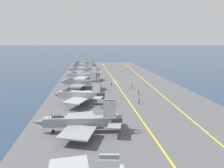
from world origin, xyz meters
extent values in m
plane|color=navy|center=(0.00, 0.00, 0.00)|extent=(2000.00, 2000.00, 0.00)
cube|color=#565659|center=(0.00, 0.00, 0.20)|extent=(172.19, 49.97, 0.40)
cube|color=yellow|center=(0.00, -13.74, 0.40)|extent=(154.76, 8.72, 0.01)
cube|color=yellow|center=(0.00, 0.00, 0.40)|extent=(154.97, 0.36, 0.01)
cube|color=#9EA3A8|center=(-66.55, 9.79, 5.00)|extent=(1.14, 2.24, 2.62)
cube|color=gray|center=(-48.78, 14.13, 2.69)|extent=(2.67, 12.92, 1.73)
cone|color=#5B5E60|center=(-48.23, 21.56, 2.69)|extent=(1.82, 2.54, 1.64)
cube|color=#38383A|center=(-49.34, 6.53, 2.69)|extent=(2.14, 2.22, 1.47)
ellipsoid|color=#232D38|center=(-48.49, 18.02, 3.51)|extent=(1.18, 3.18, 0.95)
cube|color=gray|center=(-52.47, 13.97, 2.13)|extent=(7.06, 7.02, 0.28)
cube|color=gray|center=(-45.15, 13.43, 2.13)|extent=(6.47, 6.42, 0.28)
cube|color=gray|center=(-50.15, 7.98, 5.23)|extent=(1.18, 2.49, 3.31)
cube|color=gray|center=(-48.33, 7.84, 5.23)|extent=(1.18, 2.49, 3.31)
cube|color=gray|center=(-51.56, 7.21, 2.69)|extent=(3.31, 3.04, 0.20)
cube|color=gray|center=(-47.04, 6.88, 2.69)|extent=(3.03, 2.70, 0.20)
cylinder|color=#B2B2B7|center=(-48.43, 18.88, 1.11)|extent=(0.16, 0.16, 1.42)
cylinder|color=black|center=(-48.43, 18.88, 0.70)|extent=(0.26, 0.61, 0.60)
cylinder|color=#B2B2B7|center=(-50.08, 12.92, 1.11)|extent=(0.16, 0.16, 1.42)
cylinder|color=black|center=(-50.08, 12.92, 0.70)|extent=(0.26, 0.61, 0.60)
cylinder|color=#B2B2B7|center=(-47.67, 12.75, 1.11)|extent=(0.16, 0.16, 1.42)
cylinder|color=black|center=(-47.67, 12.75, 0.70)|extent=(0.26, 0.61, 0.60)
cube|color=#9EA3A8|center=(-30.28, 14.75, 3.12)|extent=(4.35, 11.28, 1.89)
cone|color=#5B5E60|center=(-28.82, 21.05, 3.12)|extent=(2.22, 2.46, 1.79)
cube|color=#38383A|center=(-31.77, 8.30, 3.12)|extent=(2.52, 2.25, 1.60)
ellipsoid|color=#232D38|center=(-29.52, 18.05, 4.02)|extent=(1.62, 2.87, 1.04)
cube|color=#9EA3A8|center=(-34.08, 15.24, 2.51)|extent=(7.31, 6.90, 0.28)
cube|color=#9EA3A8|center=(-26.65, 13.52, 2.51)|extent=(5.83, 4.91, 0.28)
cube|color=#9EA3A8|center=(-32.47, 9.69, 5.38)|extent=(1.29, 2.24, 2.61)
cube|color=#9EA3A8|center=(-30.54, 9.25, 5.38)|extent=(1.29, 2.24, 2.61)
cube|color=#9EA3A8|center=(-33.96, 9.26, 3.12)|extent=(3.40, 3.04, 0.20)
cube|color=#9EA3A8|center=(-29.39, 8.21, 3.12)|extent=(2.91, 2.25, 0.20)
cylinder|color=#B2B2B7|center=(-29.35, 18.78, 1.29)|extent=(0.16, 0.16, 1.78)
cylinder|color=black|center=(-29.35, 18.78, 0.70)|extent=(0.35, 0.63, 0.60)
cylinder|color=#B2B2B7|center=(-31.82, 13.95, 1.29)|extent=(0.16, 0.16, 1.78)
cylinder|color=black|center=(-31.82, 13.95, 0.70)|extent=(0.35, 0.63, 0.60)
cylinder|color=#B2B2B7|center=(-29.25, 13.35, 1.29)|extent=(0.16, 0.16, 1.78)
cylinder|color=black|center=(-29.25, 13.35, 0.70)|extent=(0.35, 0.63, 0.60)
cube|color=gray|center=(-12.32, 15.17, 3.15)|extent=(4.32, 11.31, 1.75)
cone|color=#5B5E60|center=(-10.79, 21.51, 3.15)|extent=(2.11, 2.45, 1.66)
cube|color=#38383A|center=(-13.88, 8.69, 3.15)|extent=(2.38, 2.24, 1.49)
ellipsoid|color=#232D38|center=(-11.52, 18.49, 3.98)|extent=(1.57, 2.88, 0.96)
cube|color=gray|center=(-15.60, 15.57, 2.58)|extent=(6.52, 6.53, 0.28)
cube|color=gray|center=(-9.21, 14.04, 2.58)|extent=(4.86, 4.89, 0.28)
cube|color=gray|center=(-14.49, 10.09, 5.43)|extent=(1.35, 2.27, 2.79)
cube|color=gray|center=(-12.70, 9.66, 5.43)|extent=(1.35, 2.27, 2.79)
cube|color=gray|center=(-15.98, 9.67, 3.15)|extent=(3.41, 3.06, 0.20)
cube|color=gray|center=(-11.56, 8.60, 3.15)|extent=(2.93, 2.29, 0.20)
cylinder|color=#B2B2B7|center=(-11.34, 19.23, 1.34)|extent=(0.16, 0.16, 1.87)
cylinder|color=black|center=(-11.34, 19.23, 0.70)|extent=(0.35, 0.63, 0.60)
cylinder|color=#B2B2B7|center=(-13.77, 14.36, 1.34)|extent=(0.16, 0.16, 1.87)
cylinder|color=black|center=(-13.77, 14.36, 0.70)|extent=(0.35, 0.63, 0.60)
cylinder|color=#B2B2B7|center=(-11.39, 13.78, 1.34)|extent=(0.16, 0.16, 1.87)
cylinder|color=black|center=(-11.39, 13.78, 0.70)|extent=(0.35, 0.63, 0.60)
cube|color=#A8AAAF|center=(5.42, 14.69, 2.85)|extent=(3.72, 12.10, 1.85)
cone|color=#5B5E60|center=(6.52, 21.55, 2.85)|extent=(2.10, 2.51, 1.76)
cube|color=#38383A|center=(4.29, 7.67, 2.85)|extent=(2.41, 2.25, 1.57)
ellipsoid|color=#232D38|center=(6.00, 18.28, 3.73)|extent=(1.47, 3.03, 1.02)
cube|color=#A8AAAF|center=(1.75, 14.87, 2.25)|extent=(7.05, 6.90, 0.28)
cube|color=#A8AAAF|center=(8.97, 13.71, 2.25)|extent=(5.88, 5.62, 0.28)
cube|color=#A8AAAF|center=(3.54, 9.10, 5.27)|extent=(1.27, 2.38, 2.95)
cube|color=#A8AAAF|center=(5.46, 8.79, 5.27)|extent=(1.27, 2.38, 2.95)
cube|color=#A8AAAF|center=(2.07, 8.51, 2.85)|extent=(3.39, 3.05, 0.20)
cube|color=#A8AAAF|center=(6.67, 7.78, 2.85)|extent=(2.83, 2.31, 0.20)
cylinder|color=#B2B2B7|center=(6.12, 19.07, 1.16)|extent=(0.16, 0.16, 1.53)
cylinder|color=black|center=(6.12, 19.07, 0.70)|extent=(0.31, 0.63, 0.60)
cylinder|color=#B2B2B7|center=(3.95, 13.70, 1.16)|extent=(0.16, 0.16, 1.53)
cylinder|color=black|center=(3.95, 13.70, 0.70)|extent=(0.31, 0.63, 0.60)
cylinder|color=#B2B2B7|center=(6.51, 13.29, 1.16)|extent=(0.16, 0.16, 1.53)
cylinder|color=black|center=(6.51, 13.29, 0.70)|extent=(0.31, 0.63, 0.60)
cube|color=gray|center=(23.66, 15.62, 3.01)|extent=(4.74, 11.53, 1.54)
cone|color=#5B5E60|center=(25.55, 22.07, 3.01)|extent=(2.02, 2.51, 1.46)
cube|color=#38383A|center=(21.72, 9.02, 3.01)|extent=(2.23, 2.30, 1.31)
ellipsoid|color=#232D38|center=(24.65, 19.00, 3.74)|extent=(1.61, 2.94, 0.85)
cube|color=gray|center=(20.35, 16.18, 2.51)|extent=(6.94, 6.90, 0.28)
cube|color=gray|center=(26.74, 14.31, 2.51)|extent=(5.32, 5.21, 0.28)
cube|color=gray|center=(21.30, 10.45, 5.32)|extent=(1.52, 2.36, 3.04)
cube|color=gray|center=(22.85, 9.99, 5.32)|extent=(1.52, 2.36, 3.04)
cube|color=gray|center=(19.77, 10.08, 3.01)|extent=(3.48, 3.20, 0.20)
cube|color=gray|center=(23.93, 8.86, 3.01)|extent=(3.03, 2.49, 0.20)
cylinder|color=#B2B2B7|center=(24.87, 19.75, 1.32)|extent=(0.16, 0.16, 1.84)
cylinder|color=black|center=(24.87, 19.75, 0.70)|extent=(0.38, 0.64, 0.60)
cylinder|color=#B2B2B7|center=(22.29, 14.80, 1.32)|extent=(0.16, 0.16, 1.84)
cylinder|color=black|center=(22.29, 14.80, 0.70)|extent=(0.38, 0.64, 0.60)
cylinder|color=#B2B2B7|center=(24.36, 14.19, 1.32)|extent=(0.16, 0.16, 1.84)
cylinder|color=black|center=(24.36, 14.19, 0.70)|extent=(0.38, 0.64, 0.60)
cube|color=gray|center=(42.92, 15.01, 2.89)|extent=(4.35, 12.35, 1.71)
cone|color=#5B5E60|center=(44.48, 21.97, 2.89)|extent=(2.09, 2.62, 1.62)
cube|color=#38383A|center=(41.33, 7.89, 2.89)|extent=(2.35, 2.37, 1.45)
ellipsoid|color=#232D38|center=(43.74, 18.65, 3.71)|extent=(1.57, 3.12, 0.94)
cube|color=gray|center=(39.12, 15.44, 2.34)|extent=(7.65, 7.39, 0.28)
cube|color=gray|center=(46.54, 13.78, 2.34)|extent=(6.02, 5.45, 0.28)
cube|color=gray|center=(40.74, 9.38, 5.41)|extent=(1.48, 2.48, 3.28)
cube|color=gray|center=(42.49, 8.99, 5.41)|extent=(1.48, 2.48, 3.28)
cube|color=gray|center=(39.24, 8.87, 2.89)|extent=(3.48, 3.22, 0.20)
cube|color=gray|center=(43.64, 7.88, 2.89)|extent=(2.90, 2.45, 0.20)
cylinder|color=#B2B2B7|center=(43.92, 19.46, 1.22)|extent=(0.16, 0.16, 1.64)
cylinder|color=black|center=(43.92, 19.46, 0.70)|extent=(0.35, 0.63, 0.60)
cylinder|color=#B2B2B7|center=(41.48, 14.06, 1.22)|extent=(0.16, 0.16, 1.64)
cylinder|color=black|center=(41.48, 14.06, 0.70)|extent=(0.35, 0.63, 0.60)
cylinder|color=#B2B2B7|center=(43.82, 13.53, 1.22)|extent=(0.16, 0.16, 1.64)
cylinder|color=black|center=(43.82, 13.53, 0.70)|extent=(0.35, 0.63, 0.60)
cube|color=gray|center=(60.26, 15.52, 2.93)|extent=(4.13, 11.38, 1.68)
cone|color=#5B5E60|center=(61.72, 21.92, 2.93)|extent=(2.03, 2.44, 1.59)
cube|color=#38383A|center=(58.78, 8.97, 2.93)|extent=(2.29, 2.21, 1.43)
ellipsoid|color=#232D38|center=(61.02, 18.87, 3.73)|extent=(1.51, 2.88, 0.92)
cube|color=gray|center=(56.79, 15.91, 2.38)|extent=(6.91, 6.74, 0.28)
cube|color=gray|center=(63.57, 14.38, 2.38)|extent=(5.38, 4.99, 0.28)
cube|color=gray|center=(58.19, 10.35, 5.47)|extent=(1.46, 2.31, 3.35)
cube|color=gray|center=(59.91, 9.96, 5.47)|extent=(1.46, 2.31, 3.35)
cube|color=gray|center=(56.70, 9.91, 2.93)|extent=(3.41, 3.05, 0.20)
cube|color=gray|center=(61.06, 8.92, 2.93)|extent=(2.90, 2.27, 0.20)
cylinder|color=#B2B2B7|center=(61.19, 19.61, 1.25)|extent=(0.16, 0.16, 1.69)
cylinder|color=black|center=(61.19, 19.61, 0.70)|extent=(0.35, 0.63, 0.60)
cylinder|color=#B2B2B7|center=(58.87, 14.66, 1.25)|extent=(0.16, 0.16, 1.69)
cylinder|color=black|center=(58.87, 14.66, 0.70)|extent=(0.35, 0.63, 0.60)
cylinder|color=#B2B2B7|center=(61.16, 14.14, 1.25)|extent=(0.16, 0.16, 1.69)
cylinder|color=black|center=(61.16, 14.14, 0.70)|extent=(0.35, 0.63, 0.60)
cylinder|color=#4C473D|center=(-13.60, -4.62, 0.85)|extent=(0.24, 0.24, 0.90)
cube|color=red|center=(-13.60, -4.62, 1.56)|extent=(0.46, 0.44, 0.52)
sphere|color=#9E7051|center=(-13.60, -4.62, 1.95)|extent=(0.22, 0.22, 0.22)
sphere|color=red|center=(-13.60, -4.62, 2.01)|extent=(0.24, 0.24, 0.24)
cylinder|color=#232328|center=(20.32, -11.97, 0.87)|extent=(0.24, 0.24, 0.93)
cube|color=white|center=(20.32, -11.97, 1.62)|extent=(0.28, 0.39, 0.58)
sphere|color=#9E7051|center=(20.32, -11.97, 2.05)|extent=(0.22, 0.22, 0.22)
sphere|color=white|center=(20.32, -11.97, 2.11)|extent=(0.24, 0.24, 0.24)
cylinder|color=#4C473D|center=(-32.55, -2.35, 0.85)|extent=(0.24, 0.24, 0.91)
cube|color=brown|center=(-32.55, -2.35, 1.61)|extent=(0.40, 0.28, 0.60)
sphere|color=#9E7051|center=(-32.55, -2.35, 2.04)|extent=(0.22, 0.22, 0.22)
sphere|color=brown|center=(-32.55, -2.35, 2.10)|extent=(0.24, 0.24, 0.24)
cylinder|color=#4C473D|center=(41.69, -13.22, 0.81)|extent=(0.24, 0.24, 0.81)
cube|color=yellow|center=(41.69, -13.22, 1.48)|extent=(0.44, 0.35, 0.54)
sphere|color=tan|center=(41.69, -13.22, 1.88)|extent=(0.22, 0.22, 0.22)
sphere|color=yellow|center=(41.69, -13.22, 1.94)|extent=(0.24, 0.24, 0.24)
cylinder|color=#383328|center=(-22.34, -4.81, 0.82)|extent=(0.24, 0.24, 0.84)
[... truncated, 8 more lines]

